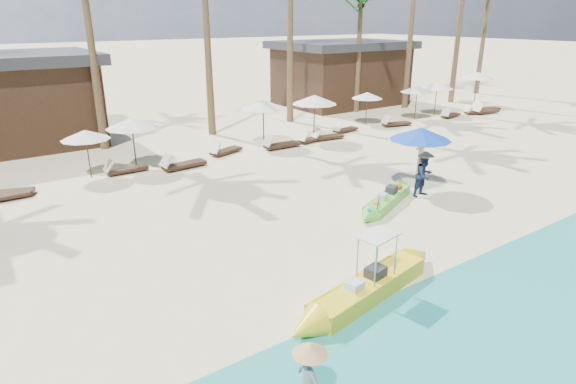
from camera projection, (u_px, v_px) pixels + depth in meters
ground at (366, 238)px, 13.62m from camera, size 240.00×240.00×0.00m
wet_sand_strip at (537, 325)px, 9.76m from camera, size 240.00×4.50×0.01m
green_canoe at (387, 200)px, 15.91m from camera, size 4.23×2.02×0.57m
yellow_canoe at (369, 287)px, 10.71m from camera, size 5.51×1.34×1.44m
tourist at (421, 152)px, 18.78m from camera, size 0.78×0.67×1.81m
vendor_green at (424, 175)px, 16.56m from camera, size 0.73×0.57×1.50m
vendor_yellow at (310, 375)px, 7.51m from camera, size 0.37×0.61×0.92m
blue_umbrella at (421, 134)px, 16.59m from camera, size 2.15×2.15×2.31m
resort_parasol_4 at (85, 135)px, 18.17m from camera, size 1.82×1.82×1.87m
lounger_4_left at (5, 191)px, 16.70m from camera, size 1.74×0.99×0.56m
lounger_4_right at (124, 169)px, 19.14m from camera, size 1.68×0.53×0.57m
resort_parasol_5 at (132, 123)px, 19.10m from camera, size 2.06×2.06×2.12m
lounger_5_left at (181, 164)px, 19.70m from camera, size 1.94×0.74×0.65m
resort_parasol_6 at (263, 104)px, 22.64m from camera, size 2.16×2.16×2.22m
lounger_6_left at (224, 150)px, 21.79m from camera, size 1.79×1.01×0.58m
lounger_6_right at (280, 144)px, 22.75m from camera, size 1.90×0.64×0.64m
resort_parasol_7 at (314, 100)px, 23.52m from camera, size 2.23×2.23×2.29m
lounger_7_left at (326, 136)px, 24.33m from camera, size 1.76×0.71×0.58m
lounger_7_right at (310, 139)px, 23.88m from camera, size 1.73×0.85×0.57m
resort_parasol_8 at (367, 95)px, 27.39m from camera, size 1.78×1.78×1.84m
lounger_8_left at (344, 129)px, 25.91m from camera, size 1.67×0.71×0.55m
resort_parasol_9 at (417, 89)px, 28.61m from camera, size 1.98×1.98×2.04m
lounger_9_left at (395, 123)px, 27.34m from camera, size 1.82×0.92×0.59m
lounger_9_right at (450, 115)px, 29.67m from camera, size 1.72×0.77×0.56m
resort_parasol_10 at (437, 85)px, 29.85m from camera, size 2.01×2.01×2.07m
lounger_10_left at (475, 111)px, 30.71m from camera, size 1.69×0.89×0.55m
lounger_10_right at (485, 111)px, 30.81m from camera, size 1.96×0.80×0.65m
resort_parasol_11 at (478, 75)px, 33.20m from camera, size 2.22×2.22×2.29m
lounger_11_left at (484, 108)px, 31.55m from camera, size 2.10×1.17×0.68m
pavilion_east at (341, 72)px, 33.86m from camera, size 8.80×6.60×4.30m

